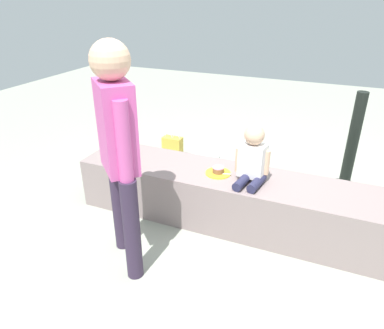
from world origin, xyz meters
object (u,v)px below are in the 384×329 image
Objects in this scene: adult_standing at (118,142)px; water_bottle_near_gift at (212,180)px; water_bottle_far_side at (265,191)px; cake_box_white at (203,163)px; handbag_black_leather at (380,210)px; gift_bag at (173,147)px; cake_plate at (218,171)px; child_seated at (252,158)px.

water_bottle_near_gift is at bearing 81.40° from adult_standing.
cake_box_white is at bearing 153.29° from water_bottle_far_side.
cake_box_white is 1.19× the size of handbag_black_leather.
adult_standing is 5.35× the size of gift_bag.
cake_plate reaches higher than cake_box_white.
child_seated is 0.29× the size of adult_standing.
child_seated is at bearing 45.88° from adult_standing.
child_seated reaches higher than cake_plate.
adult_standing is 5.80× the size of handbag_black_leather.
child_seated is at bearing -46.02° from water_bottle_near_gift.
adult_standing reaches higher than water_bottle_far_side.
adult_standing is 9.01× the size of water_bottle_near_gift.
cake_plate is 1.10× the size of water_bottle_far_side.
gift_bag is (-0.97, 1.08, -0.36)m from cake_plate.
adult_standing is 1.76m from water_bottle_far_side.
adult_standing is (-0.74, -0.77, 0.31)m from child_seated.
child_seated is 1.70× the size of handbag_black_leather.
cake_box_white is at bearing -18.66° from gift_bag.
cake_plate is 0.73× the size of gift_bag.
cake_plate reaches higher than water_bottle_near_gift.
handbag_black_leather is (2.35, -0.50, -0.03)m from gift_bag.
handbag_black_leather is at bearing -12.07° from gift_bag.
cake_plate is (0.45, 0.79, -0.50)m from adult_standing.
water_bottle_near_gift is at bearing -56.77° from cake_box_white.
cake_box_white is at bearing 118.39° from cake_plate.
child_seated is 1.37m from handbag_black_leather.
cake_plate is at bearing -48.09° from gift_bag.
child_seated is 2.37× the size of water_bottle_far_side.
handbag_black_leather is at bearing 4.03° from water_bottle_far_side.
water_bottle_near_gift is 0.54× the size of cake_box_white.
water_bottle_far_side is 1.05m from handbag_black_leather.
cake_plate is at bearing -65.34° from water_bottle_near_gift.
handbag_black_leather is at bearing 36.90° from adult_standing.
adult_standing is at bearing -134.12° from child_seated.
handbag_black_leather is (1.05, 0.07, 0.01)m from water_bottle_far_side.
adult_standing is at bearing -74.33° from gift_bag.
handbag_black_leather is (1.87, -0.34, 0.03)m from cake_box_white.
gift_bag is 1.51× the size of water_bottle_far_side.
water_bottle_near_gift reaches higher than cake_box_white.
gift_bag is 2.40m from handbag_black_leather.
cake_plate is 1.13m from cake_box_white.
cake_box_white is at bearing 91.70° from adult_standing.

